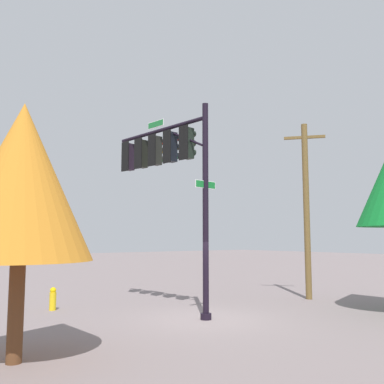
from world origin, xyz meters
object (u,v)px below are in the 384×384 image
object	(u,v)px
utility_pole	(306,207)
fire_hydrant	(53,299)
tree_near	(22,181)
signal_pole_assembly	(167,162)

from	to	relation	value
utility_pole	fire_hydrant	size ratio (longest dim) A/B	9.32
utility_pole	tree_near	size ratio (longest dim) A/B	1.37
signal_pole_assembly	utility_pole	size ratio (longest dim) A/B	0.93
tree_near	fire_hydrant	bearing A→B (deg)	-26.10
signal_pole_assembly	tree_near	distance (m)	7.12
signal_pole_assembly	utility_pole	distance (m)	6.92
tree_near	utility_pole	bearing A→B (deg)	-80.53
signal_pole_assembly	tree_near	world-z (taller)	signal_pole_assembly
fire_hydrant	tree_near	bearing A→B (deg)	153.90
signal_pole_assembly	fire_hydrant	world-z (taller)	signal_pole_assembly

